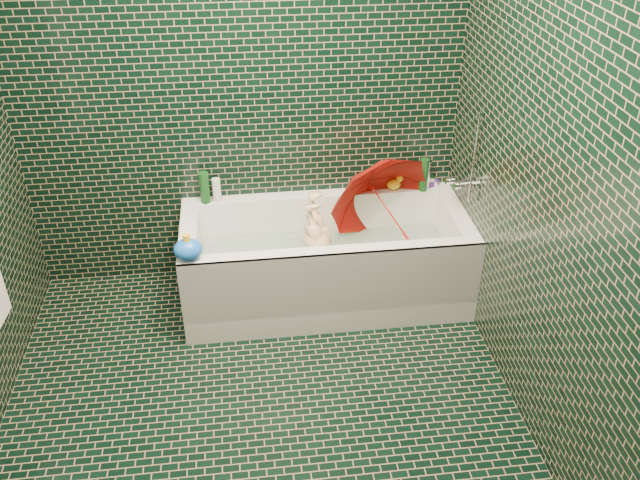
{
  "coord_description": "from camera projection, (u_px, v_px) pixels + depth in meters",
  "views": [
    {
      "loc": [
        -0.01,
        -2.35,
        2.6
      ],
      "look_at": [
        0.39,
        0.82,
        0.54
      ],
      "focal_mm": 38.0,
      "sensor_mm": 36.0,
      "label": 1
    }
  ],
  "objects": [
    {
      "name": "wall_right",
      "position": [
        560.0,
        189.0,
        2.83
      ],
      "size": [
        0.0,
        2.8,
        2.8
      ],
      "primitive_type": "plane",
      "rotation": [
        1.57,
        0.0,
        -1.57
      ],
      "color": "black",
      "rests_on": "floor"
    },
    {
      "name": "faucet",
      "position": [
        465.0,
        179.0,
        3.93
      ],
      "size": [
        0.18,
        0.19,
        0.55
      ],
      "color": "silver",
      "rests_on": "wall_right"
    },
    {
      "name": "umbrella",
      "position": [
        387.0,
        210.0,
        4.08
      ],
      "size": [
        0.94,
        0.92,
        0.94
      ],
      "primitive_type": "imported",
      "rotation": [
        0.39,
        -0.41,
        0.2
      ],
      "color": "red",
      "rests_on": "bathtub"
    },
    {
      "name": "water",
      "position": [
        325.0,
        255.0,
        4.11
      ],
      "size": [
        1.48,
        0.53,
        0.0
      ],
      "primitive_type": "cube",
      "color": "silver",
      "rests_on": "bathtub"
    },
    {
      "name": "wall_back",
      "position": [
        239.0,
        87.0,
        3.86
      ],
      "size": [
        2.8,
        0.0,
        2.8
      ],
      "primitive_type": "plane",
      "rotation": [
        1.57,
        0.0,
        0.0
      ],
      "color": "black",
      "rests_on": "floor"
    },
    {
      "name": "soap_bottle_a",
      "position": [
        432.0,
        187.0,
        4.31
      ],
      "size": [
        0.13,
        0.13,
        0.28
      ],
      "primitive_type": "imported",
      "rotation": [
        0.0,
        0.0,
        0.29
      ],
      "color": "white",
      "rests_on": "bathtub"
    },
    {
      "name": "bottle_right_tall",
      "position": [
        424.0,
        175.0,
        4.23
      ],
      "size": [
        0.07,
        0.07,
        0.21
      ],
      "primitive_type": "cylinder",
      "rotation": [
        0.0,
        0.0,
        -0.32
      ],
      "color": "#134417",
      "rests_on": "bathtub"
    },
    {
      "name": "floor",
      "position": [
        263.0,
        426.0,
        3.37
      ],
      "size": [
        2.8,
        2.8,
        0.0
      ],
      "primitive_type": "plane",
      "color": "black",
      "rests_on": "ground"
    },
    {
      "name": "bath_mat",
      "position": [
        325.0,
        274.0,
        4.19
      ],
      "size": [
        1.35,
        0.47,
        0.01
      ],
      "primitive_type": "cube",
      "color": "#4CC828",
      "rests_on": "bathtub"
    },
    {
      "name": "bottle_left_short",
      "position": [
        217.0,
        190.0,
        4.12
      ],
      "size": [
        0.06,
        0.06,
        0.15
      ],
      "primitive_type": "cylinder",
      "rotation": [
        0.0,
        0.0,
        -0.28
      ],
      "color": "white",
      "rests_on": "bathtub"
    },
    {
      "name": "bottle_left_tall",
      "position": [
        205.0,
        188.0,
        4.1
      ],
      "size": [
        0.07,
        0.07,
        0.2
      ],
      "primitive_type": "cylinder",
      "rotation": [
        0.0,
        0.0,
        -0.15
      ],
      "color": "#134417",
      "rests_on": "bathtub"
    },
    {
      "name": "soap_bottle_c",
      "position": [
        426.0,
        187.0,
        4.32
      ],
      "size": [
        0.17,
        0.17,
        0.19
      ],
      "primitive_type": "imported",
      "rotation": [
        0.0,
        0.0,
        -0.21
      ],
      "color": "#134417",
      "rests_on": "bathtub"
    },
    {
      "name": "bath_toy",
      "position": [
        188.0,
        249.0,
        3.59
      ],
      "size": [
        0.18,
        0.16,
        0.15
      ],
      "rotation": [
        0.0,
        0.0,
        0.26
      ],
      "color": "blue",
      "rests_on": "bathtub"
    },
    {
      "name": "bathtub",
      "position": [
        326.0,
        269.0,
        4.14
      ],
      "size": [
        1.7,
        0.75,
        0.55
      ],
      "color": "white",
      "rests_on": "floor"
    },
    {
      "name": "rubber_duck",
      "position": [
        395.0,
        183.0,
        4.27
      ],
      "size": [
        0.11,
        0.08,
        0.09
      ],
      "rotation": [
        0.0,
        0.0,
        0.03
      ],
      "color": "yellow",
      "rests_on": "bathtub"
    },
    {
      "name": "child",
      "position": [
        323.0,
        257.0,
        4.08
      ],
      "size": [
        0.86,
        0.5,
        0.31
      ],
      "primitive_type": "imported",
      "rotation": [
        -1.42,
        0.0,
        -1.85
      ],
      "color": "beige",
      "rests_on": "bathtub"
    },
    {
      "name": "bottle_right_pump",
      "position": [
        427.0,
        174.0,
        4.27
      ],
      "size": [
        0.06,
        0.06,
        0.19
      ],
      "primitive_type": "cylinder",
      "rotation": [
        0.0,
        0.0,
        -0.25
      ],
      "color": "silver",
      "rests_on": "bathtub"
    },
    {
      "name": "soap_bottle_b",
      "position": [
        434.0,
        187.0,
        4.32
      ],
      "size": [
        0.11,
        0.11,
        0.18
      ],
      "primitive_type": "imported",
      "rotation": [
        0.0,
        0.0,
        0.38
      ],
      "color": "#471E72",
      "rests_on": "bathtub"
    }
  ]
}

